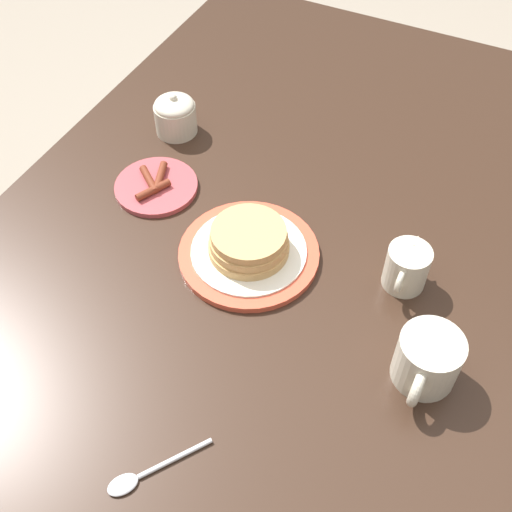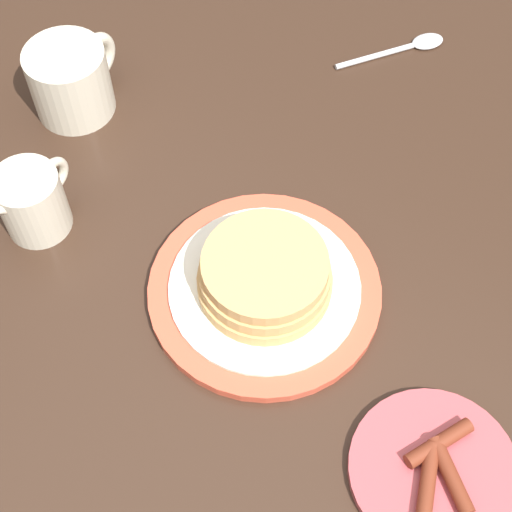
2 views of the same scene
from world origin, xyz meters
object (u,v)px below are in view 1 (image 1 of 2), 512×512
(side_plate_bacon, at_px, (156,186))
(spoon, at_px, (142,475))
(sugar_bowl, at_px, (175,115))
(coffee_mug, at_px, (427,361))
(pancake_plate, at_px, (249,247))
(creamer_pitcher, at_px, (407,266))

(side_plate_bacon, bearing_deg, spoon, 29.89)
(side_plate_bacon, bearing_deg, sugar_bowl, -162.42)
(coffee_mug, xyz_separation_m, sugar_bowl, (-0.33, -0.61, -0.00))
(pancake_plate, xyz_separation_m, coffee_mug, (0.09, 0.33, 0.02))
(creamer_pitcher, height_order, spoon, creamer_pitcher)
(side_plate_bacon, relative_size, sugar_bowl, 1.75)
(creamer_pitcher, height_order, sugar_bowl, sugar_bowl)
(pancake_plate, height_order, sugar_bowl, sugar_bowl)
(pancake_plate, bearing_deg, sugar_bowl, -129.81)
(sugar_bowl, bearing_deg, creamer_pitcher, 72.08)
(side_plate_bacon, relative_size, spoon, 1.17)
(side_plate_bacon, xyz_separation_m, creamer_pitcher, (0.01, 0.48, 0.03))
(sugar_bowl, xyz_separation_m, spoon, (0.63, 0.32, -0.04))
(side_plate_bacon, xyz_separation_m, spoon, (0.47, 0.27, -0.00))
(creamer_pitcher, bearing_deg, coffee_mug, 26.60)
(side_plate_bacon, relative_size, coffee_mug, 1.24)
(sugar_bowl, relative_size, spoon, 0.67)
(creamer_pitcher, bearing_deg, sugar_bowl, -107.92)
(side_plate_bacon, relative_size, creamer_pitcher, 1.46)
(pancake_plate, relative_size, spoon, 1.81)
(pancake_plate, distance_m, sugar_bowl, 0.36)
(side_plate_bacon, distance_m, sugar_bowl, 0.17)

